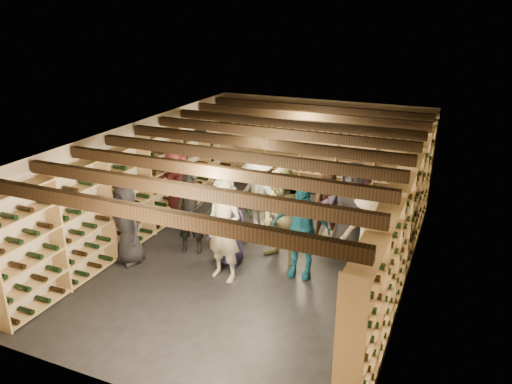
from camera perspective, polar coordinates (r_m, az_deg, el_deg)
The scene contains 23 objects.
ground at distance 9.81m, azimuth 0.50°, elevation -7.30°, with size 8.00×8.00×0.00m, color black.
walls at distance 9.31m, azimuth 0.52°, elevation -0.76°, with size 5.52×8.02×2.40m.
ceiling at distance 8.94m, azimuth 0.55°, elevation 6.43°, with size 5.50×8.00×0.01m, color beige.
ceiling_joists at distance 8.98m, azimuth 0.54°, elevation 5.56°, with size 5.40×7.12×0.18m.
wine_rack_left at distance 10.56m, azimuth -12.44°, elevation 0.64°, with size 0.32×7.50×2.15m.
wine_rack_right at distance 8.76m, azimuth 16.23°, elevation -3.91°, with size 0.32×7.50×2.15m.
wine_rack_back at distance 12.78m, azimuth 7.23°, elevation 4.45°, with size 4.70×0.30×2.15m.
crate_stack_left at distance 12.08m, azimuth 0.93°, elevation -0.02°, with size 0.52×0.37×0.68m.
crate_stack_right at distance 10.72m, azimuth 4.99°, elevation -3.85°, with size 0.52×0.35×0.34m.
crate_loose at distance 10.55m, azimuth 9.16°, elevation -4.96°, with size 0.50×0.33×0.17m, color tan.
person_0 at distance 9.56m, azimuth -14.50°, elevation -3.59°, with size 0.76×0.49×1.56m, color black.
person_1 at distance 9.72m, azimuth -7.44°, elevation -2.41°, with size 0.60×0.39×1.64m, color black.
person_2 at distance 9.22m, azimuth 3.15°, elevation -2.86°, with size 0.90×0.70×1.85m, color brown.
person_3 at distance 9.13m, azimuth 12.72°, elevation -4.61°, with size 1.01×0.58×1.56m, color beige.
person_4 at distance 8.82m, azimuth 5.15°, elevation -4.22°, with size 1.05×0.44×1.80m, color #145671.
person_5 at distance 10.84m, azimuth -8.98°, elevation 0.56°, with size 1.72×0.55×1.85m, color maroon.
person_6 at distance 9.23m, azimuth -3.23°, elevation -3.87°, with size 0.76×0.49×1.55m, color #222145.
person_7 at distance 8.66m, azimuth -3.70°, elevation -4.28°, with size 0.69×0.46×1.90m, color gray.
person_8 at distance 10.24m, azimuth 8.40°, elevation -1.58°, with size 0.74×0.58×1.53m, color #432B1B.
person_9 at distance 10.35m, azimuth 0.06°, elevation -0.55°, with size 1.11×0.64×1.71m, color #AAA89C.
person_10 at distance 9.74m, azimuth -3.12°, elevation -2.70°, with size 0.87×0.36×1.48m, color #204333.
person_11 at distance 10.17m, azimuth 11.65°, elevation -1.42°, with size 1.58×0.50×1.70m, color #7A4B7B.
person_12 at distance 9.65m, azimuth 10.73°, elevation -2.00°, with size 0.92×0.60×1.88m, color #2F2F34.
Camera 1 is at (3.37, -8.00, 4.58)m, focal length 35.00 mm.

